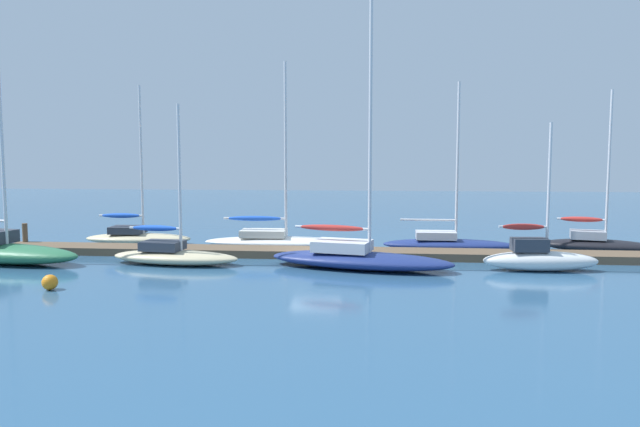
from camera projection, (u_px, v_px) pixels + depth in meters
The scene contains 11 objects.
ground_plane at pixel (316, 256), 29.74m from camera, with size 120.00×120.00×0.00m, color #2D567A.
dock_pier at pixel (316, 253), 29.72m from camera, with size 33.12×2.03×0.39m, color brown.
dock_piling_near_end at pixel (25, 236), 32.14m from camera, with size 0.28×0.28×1.41m, color brown.
sailboat_1 at pixel (137, 236), 33.98m from camera, with size 6.24×2.35×9.08m.
sailboat_2 at pixel (173, 254), 27.52m from camera, with size 6.31×2.51×7.45m.
sailboat_3 at pixel (276, 239), 32.67m from camera, with size 8.40×2.46×10.21m.
sailboat_4 at pixel (358, 256), 26.48m from camera, with size 8.76×4.26×12.21m.
sailboat_5 at pixel (447, 242), 31.51m from camera, with size 7.09×2.01×8.96m.
sailboat_6 at pixel (539, 257), 25.90m from camera, with size 5.07×1.56×6.51m.
sailboat_7 at pixel (597, 242), 31.08m from camera, with size 5.99×3.07×8.49m.
mooring_buoy_orange at pixel (50, 282), 22.17m from camera, with size 0.59×0.59×0.59m, color orange.
Camera 1 is at (3.16, -29.23, 4.99)m, focal length 32.93 mm.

